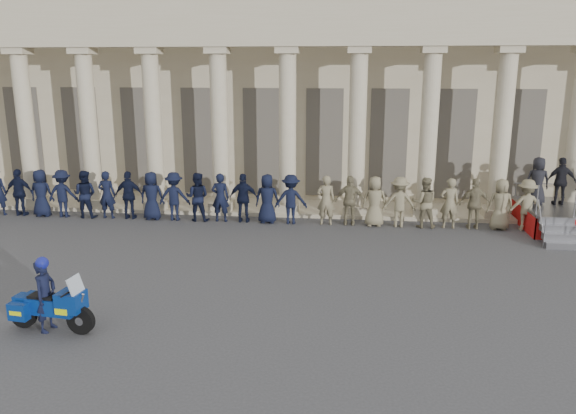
# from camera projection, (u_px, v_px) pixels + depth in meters

# --- Properties ---
(ground) EXTENTS (90.00, 90.00, 0.00)m
(ground) POSITION_uv_depth(u_px,v_px,m) (203.00, 292.00, 14.27)
(ground) COLOR #3C3C3F
(ground) RESTS_ON ground
(building) EXTENTS (40.00, 12.50, 9.00)m
(building) POSITION_uv_depth(u_px,v_px,m) (276.00, 89.00, 27.40)
(building) COLOR #BAAC8B
(building) RESTS_ON ground
(officer_rank) EXTENTS (22.49, 0.69, 1.81)m
(officer_rank) POSITION_uv_depth(u_px,v_px,m) (224.00, 198.00, 20.64)
(officer_rank) COLOR black
(officer_rank) RESTS_ON ground
(motorcycle) EXTENTS (2.03, 0.88, 1.30)m
(motorcycle) POSITION_uv_depth(u_px,v_px,m) (51.00, 306.00, 12.08)
(motorcycle) COLOR black
(motorcycle) RESTS_ON ground
(rider) EXTENTS (0.45, 0.62, 1.68)m
(rider) POSITION_uv_depth(u_px,v_px,m) (45.00, 294.00, 12.04)
(rider) COLOR black
(rider) RESTS_ON ground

